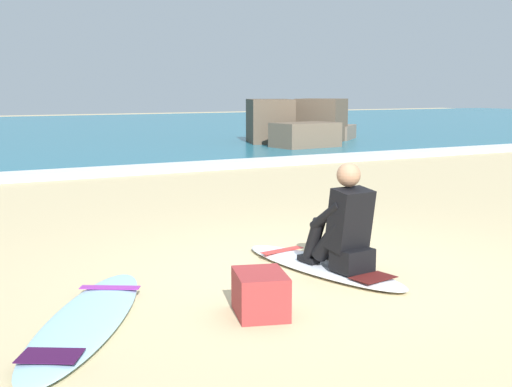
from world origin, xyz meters
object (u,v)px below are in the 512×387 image
object	(u,v)px
surfboard_main	(321,266)
surfboard_spare_near	(86,319)
surfer_seated	(344,228)
beach_bag	(260,294)

from	to	relation	value
surfboard_main	surfboard_spare_near	size ratio (longest dim) A/B	0.92
surfboard_main	surfboard_spare_near	world-z (taller)	same
surfer_seated	surfboard_spare_near	xyz separation A→B (m)	(-2.33, -0.15, -0.40)
beach_bag	surfboard_spare_near	bearing A→B (deg)	161.06
surfboard_main	surfboard_spare_near	xyz separation A→B (m)	(-2.28, -0.42, -0.00)
surfer_seated	surfboard_spare_near	world-z (taller)	surfer_seated
surfer_seated	beach_bag	world-z (taller)	surfer_seated
surfboard_main	beach_bag	bearing A→B (deg)	-143.08
surfboard_main	surfer_seated	size ratio (longest dim) A/B	2.20
surfboard_spare_near	beach_bag	bearing A→B (deg)	-18.94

